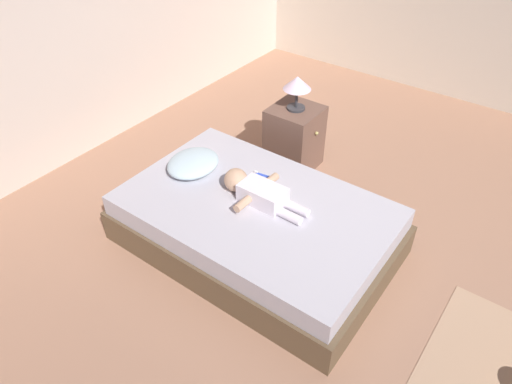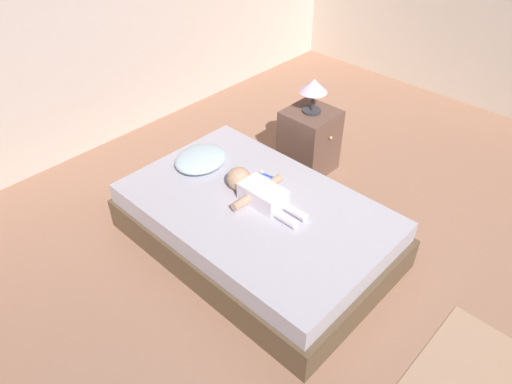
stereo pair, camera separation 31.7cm
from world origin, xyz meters
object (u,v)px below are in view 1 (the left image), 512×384
Objects in this scene: pillow at (193,163)px; baby at (256,191)px; lamp at (297,85)px; toothbrush at (262,175)px; nightstand at (294,138)px; bed at (256,225)px.

baby is (0.00, -0.59, 0.01)m from pillow.
baby is 1.09m from lamp.
nightstand reaches higher than toothbrush.
baby reaches higher than bed.
pillow is 1.05m from nightstand.
nightstand is 0.51m from lamp.
baby is 1.15× the size of nightstand.
lamp reaches higher than bed.
toothbrush is at bearing 27.83° from bed.
pillow reaches higher than toothbrush.
pillow reaches higher than bed.
baby is at bearing 32.38° from bed.
nightstand is (1.04, 0.34, 0.09)m from bed.
pillow is at bearing 164.76° from lamp.
baby is 2.25× the size of lamp.
bed is at bearing -152.17° from toothbrush.
bed is 1.10m from nightstand.
pillow is 1.43× the size of lamp.
bed is 13.45× the size of toothbrush.
lamp is at bearing 14.39° from toothbrush.
toothbrush is at bearing -61.79° from pillow.
nightstand is at bearing -15.24° from pillow.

